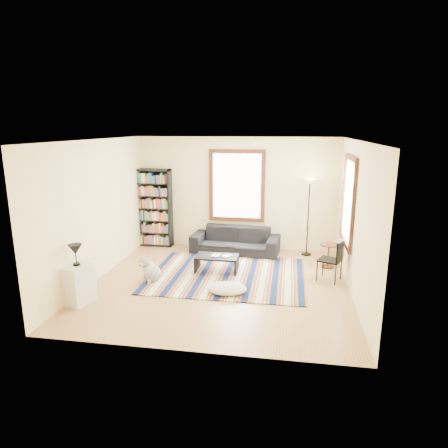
% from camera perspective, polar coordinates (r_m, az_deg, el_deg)
% --- Properties ---
extents(floor, '(5.00, 5.00, 0.10)m').
position_cam_1_polar(floor, '(8.05, -0.58, -8.82)').
color(floor, tan).
rests_on(floor, ground).
extents(ceiling, '(5.00, 5.00, 0.10)m').
position_cam_1_polar(ceiling, '(7.44, -0.64, 12.28)').
color(ceiling, white).
rests_on(ceiling, floor).
extents(wall_back, '(5.00, 0.10, 2.80)m').
position_cam_1_polar(wall_back, '(10.09, 1.89, 4.40)').
color(wall_back, beige).
rests_on(wall_back, floor).
extents(wall_front, '(5.00, 0.10, 2.80)m').
position_cam_1_polar(wall_front, '(5.21, -5.46, -4.71)').
color(wall_front, beige).
rests_on(wall_front, floor).
extents(wall_left, '(0.10, 5.00, 2.80)m').
position_cam_1_polar(wall_left, '(8.43, -17.96, 1.85)').
color(wall_left, beige).
rests_on(wall_left, floor).
extents(wall_right, '(0.10, 5.00, 2.80)m').
position_cam_1_polar(wall_right, '(7.61, 18.66, 0.56)').
color(wall_right, beige).
rests_on(wall_right, floor).
extents(window_back, '(1.20, 0.06, 1.60)m').
position_cam_1_polar(window_back, '(9.98, 1.84, 5.46)').
color(window_back, white).
rests_on(window_back, wall_back).
extents(window_right, '(0.06, 1.20, 1.60)m').
position_cam_1_polar(window_right, '(8.33, 17.38, 3.17)').
color(window_right, white).
rests_on(window_right, wall_right).
extents(rug, '(3.22, 2.57, 0.02)m').
position_cam_1_polar(rug, '(8.44, 0.43, -7.29)').
color(rug, '#0D1A43').
rests_on(rug, floor).
extents(sofa, '(2.21, 1.02, 0.63)m').
position_cam_1_polar(sofa, '(9.84, 1.62, -2.33)').
color(sofa, black).
rests_on(sofa, floor).
extents(bookshelf, '(0.90, 0.30, 2.00)m').
position_cam_1_polar(bookshelf, '(10.43, -9.92, 2.27)').
color(bookshelf, black).
rests_on(bookshelf, floor).
extents(coffee_table, '(0.94, 0.58, 0.36)m').
position_cam_1_polar(coffee_table, '(8.58, -1.04, -5.71)').
color(coffee_table, black).
rests_on(coffee_table, floor).
extents(book_a, '(0.20, 0.25, 0.02)m').
position_cam_1_polar(book_a, '(8.54, -1.71, -4.47)').
color(book_a, beige).
rests_on(book_a, coffee_table).
extents(book_b, '(0.26, 0.28, 0.02)m').
position_cam_1_polar(book_b, '(8.55, 0.01, -4.46)').
color(book_b, beige).
rests_on(book_b, coffee_table).
extents(floor_cushion, '(0.89, 0.77, 0.19)m').
position_cam_1_polar(floor_cushion, '(7.57, 0.42, -9.18)').
color(floor_cushion, beige).
rests_on(floor_cushion, floor).
extents(floor_lamp, '(0.36, 0.36, 1.86)m').
position_cam_1_polar(floor_lamp, '(9.72, 11.92, 0.92)').
color(floor_lamp, black).
rests_on(floor_lamp, floor).
extents(side_table, '(0.42, 0.42, 0.54)m').
position_cam_1_polar(side_table, '(9.12, 14.67, -4.40)').
color(side_table, '#441911').
rests_on(side_table, floor).
extents(folding_chair, '(0.55, 0.54, 0.86)m').
position_cam_1_polar(folding_chair, '(8.32, 14.86, -5.01)').
color(folding_chair, black).
rests_on(folding_chair, floor).
extents(white_cabinet, '(0.50, 0.58, 0.70)m').
position_cam_1_polar(white_cabinet, '(7.53, -20.08, -8.09)').
color(white_cabinet, silver).
rests_on(white_cabinet, floor).
extents(table_lamp, '(0.26, 0.26, 0.38)m').
position_cam_1_polar(table_lamp, '(7.35, -20.43, -4.17)').
color(table_lamp, black).
rests_on(table_lamp, white_cabinet).
extents(dog, '(0.57, 0.66, 0.55)m').
position_cam_1_polar(dog, '(8.20, -10.31, -6.18)').
color(dog, '#B4B4B4').
rests_on(dog, floor).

